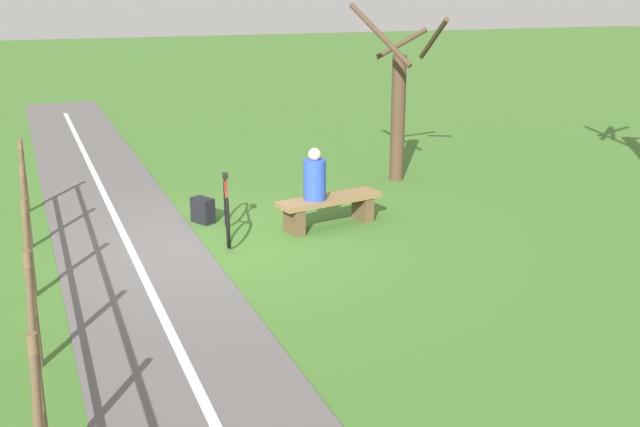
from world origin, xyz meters
name	(u,v)px	position (x,y,z in m)	size (l,w,h in m)	color
ground_plane	(216,243)	(0.00, 0.00, 0.00)	(80.00, 80.00, 0.00)	#3D6B28
paved_path	(198,389)	(0.96, 4.00, 0.01)	(1.98, 36.00, 0.02)	#565454
path_centre_line	(198,388)	(0.96, 4.00, 0.02)	(0.10, 32.00, 0.00)	silver
bench	(329,206)	(-1.78, -0.20, 0.32)	(1.70, 0.81, 0.46)	brown
person_seated	(315,178)	(-1.53, -0.14, 0.80)	(0.40, 0.40, 0.78)	#2847B7
bicycle	(227,211)	(-0.22, -0.27, 0.37)	(0.35, 1.70, 0.88)	black
backpack	(203,210)	(0.00, -1.00, 0.19)	(0.36, 0.41, 0.39)	black
fence_roadside	(30,267)	(2.37, 2.15, 0.70)	(0.49, 9.28, 1.19)	brown
tree_far_right	(399,105)	(-3.90, -2.46, 1.40)	(1.65, 1.57, 3.19)	#473323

